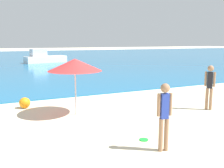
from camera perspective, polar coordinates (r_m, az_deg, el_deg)
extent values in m
cube|color=#1E6B9E|center=(41.83, -19.79, 5.45)|extent=(160.00, 60.00, 0.06)
cylinder|color=#936B4C|center=(6.46, 12.10, -11.02)|extent=(0.11, 0.11, 0.83)
cylinder|color=#936B4C|center=(6.40, 10.90, -11.18)|extent=(0.11, 0.11, 0.83)
cube|color=#233899|center=(6.22, 11.72, -4.86)|extent=(0.21, 0.15, 0.62)
sphere|color=#936B4C|center=(6.12, 11.86, -0.89)|extent=(0.22, 0.22, 0.22)
cylinder|color=#936B4C|center=(6.27, 13.00, -4.45)|extent=(0.08, 0.08, 0.55)
cylinder|color=#936B4C|center=(6.15, 10.44, -4.66)|extent=(0.08, 0.08, 0.55)
cylinder|color=green|center=(7.13, 7.16, -12.31)|extent=(0.25, 0.25, 0.03)
cylinder|color=#936B4C|center=(10.65, 20.50, -3.13)|extent=(0.11, 0.11, 0.86)
cylinder|color=#936B4C|center=(10.62, 21.30, -3.21)|extent=(0.11, 0.11, 0.86)
cube|color=black|center=(10.50, 21.14, 0.83)|extent=(0.21, 0.23, 0.64)
sphere|color=#936B4C|center=(10.45, 21.30, 3.29)|extent=(0.23, 0.23, 0.23)
cylinder|color=#936B4C|center=(10.52, 20.30, 1.09)|extent=(0.09, 0.09, 0.57)
cylinder|color=#936B4C|center=(10.48, 22.01, 0.95)|extent=(0.09, 0.09, 0.57)
cube|color=white|center=(32.19, -14.64, 5.38)|extent=(5.19, 2.62, 0.79)
cube|color=silver|center=(31.81, -16.20, 6.79)|extent=(1.98, 1.47, 0.89)
sphere|color=orange|center=(10.81, -19.01, -4.01)|extent=(0.44, 0.44, 0.44)
cylinder|color=#B7B7BC|center=(9.27, -8.21, -0.74)|extent=(0.05, 0.05, 2.03)
cone|color=red|center=(9.16, -8.33, 4.29)|extent=(1.94, 1.94, 0.44)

